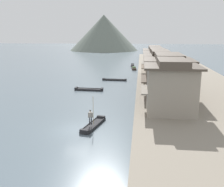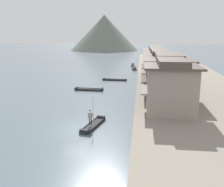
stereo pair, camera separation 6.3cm
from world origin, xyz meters
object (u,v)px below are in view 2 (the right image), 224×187
boatman_person (90,115)px  house_waterfront_second (168,76)px  boat_moored_far (115,80)px  boat_moored_nearest (89,89)px  boat_moored_third (133,65)px  house_waterfront_nearest (171,87)px  house_waterfront_far (154,61)px  boat_moored_second (134,68)px  boat_foreground_poled (93,125)px  house_waterfront_tall (160,69)px  house_waterfront_narrow (156,65)px

boatman_person → house_waterfront_second: 14.46m
boat_moored_far → house_waterfront_second: (9.18, -16.80, 3.75)m
boat_moored_nearest → boat_moored_third: (6.45, 34.29, 0.01)m
house_waterfront_nearest → house_waterfront_far: same height
boat_moored_nearest → house_waterfront_nearest: size_ratio=0.77×
boat_moored_nearest → house_waterfront_second: bearing=-28.8°
boatman_person → boat_moored_nearest: (-3.82, 18.14, -1.33)m
boat_moored_far → house_waterfront_far: bearing=20.0°
boat_moored_second → boat_moored_far: bearing=-101.9°
boat_moored_far → house_waterfront_nearest: size_ratio=0.79×
boat_foreground_poled → house_waterfront_far: size_ratio=0.71×
house_waterfront_tall → boat_moored_second: bearing=100.3°
house_waterfront_narrow → boat_moored_far: bearing=156.0°
boat_moored_far → house_waterfront_narrow: size_ratio=0.72×
boatman_person → boat_moored_far: boatman_person is taller
house_waterfront_tall → boatman_person: bearing=-114.5°
boatman_person → house_waterfront_narrow: (7.92, 24.31, 2.41)m
boat_foreground_poled → house_waterfront_tall: size_ratio=0.82×
house_waterfront_tall → house_waterfront_far: bearing=91.2°
boat_moored_third → house_waterfront_second: bearing=-81.4°
boat_moored_nearest → house_waterfront_nearest: 19.16m
boatman_person → house_waterfront_narrow: bearing=71.9°
boat_moored_second → house_waterfront_narrow: house_waterfront_narrow is taller
boatman_person → house_waterfront_narrow: size_ratio=0.43×
house_waterfront_nearest → boat_moored_nearest: bearing=131.1°
boat_foreground_poled → boat_moored_nearest: 17.86m
boat_moored_second → house_waterfront_second: bearing=-80.6°
boatman_person → house_waterfront_far: house_waterfront_far is taller
house_waterfront_narrow → boat_foreground_poled: bearing=-108.3°
house_waterfront_second → house_waterfront_narrow: size_ratio=1.01×
house_waterfront_tall → house_waterfront_narrow: 6.35m
boatman_person → boat_moored_second: size_ratio=0.72×
boat_moored_nearest → house_waterfront_tall: bearing=-0.8°
boat_moored_far → boat_moored_second: bearing=78.1°
boat_moored_nearest → boat_moored_second: bearing=75.3°
house_waterfront_far → house_waterfront_tall: bearing=-88.8°
boat_moored_third → house_waterfront_far: house_waterfront_far is taller
boat_moored_third → house_waterfront_nearest: size_ratio=0.70×
boat_moored_third → house_waterfront_nearest: house_waterfront_nearest is taller
boat_moored_far → boatman_person: bearing=-89.3°
boat_foreground_poled → boatman_person: (-0.14, -0.73, 1.33)m
boat_moored_nearest → house_waterfront_far: size_ratio=0.71×
boat_moored_nearest → house_waterfront_far: house_waterfront_far is taller
boat_foreground_poled → boat_moored_far: boat_foreground_poled is taller
boat_moored_third → house_waterfront_far: size_ratio=0.65×
boat_moored_second → house_waterfront_tall: (4.92, -27.09, 3.59)m
house_waterfront_tall → house_waterfront_narrow: same height
boat_moored_third → house_waterfront_far: (5.28, -21.43, 3.74)m
boatman_person → house_waterfront_second: (8.83, 11.19, 2.40)m
house_waterfront_nearest → boat_moored_far: bearing=110.3°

